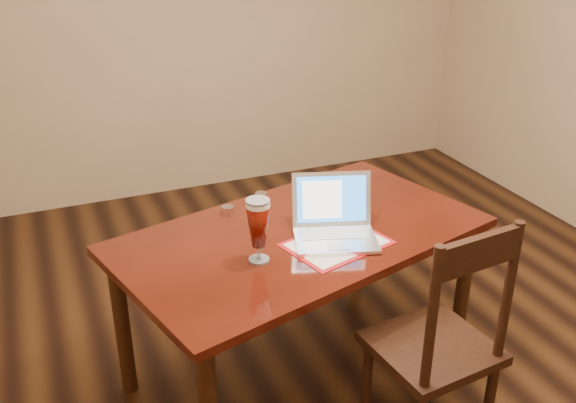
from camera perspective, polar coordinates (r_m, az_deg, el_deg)
name	(u,v)px	position (r m, az deg, el deg)	size (l,w,h in m)	color
ground	(345,365)	(3.40, 5.10, -14.26)	(5.00, 5.00, 0.00)	black
room_shell	(362,11)	(2.66, 6.60, 16.50)	(4.51, 5.01, 2.71)	tan
dining_table	(301,249)	(2.97, 1.14, -4.21)	(1.85, 1.34, 1.06)	#461109
dining_chair	(439,346)	(2.74, 13.27, -12.36)	(0.51, 0.49, 1.10)	black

